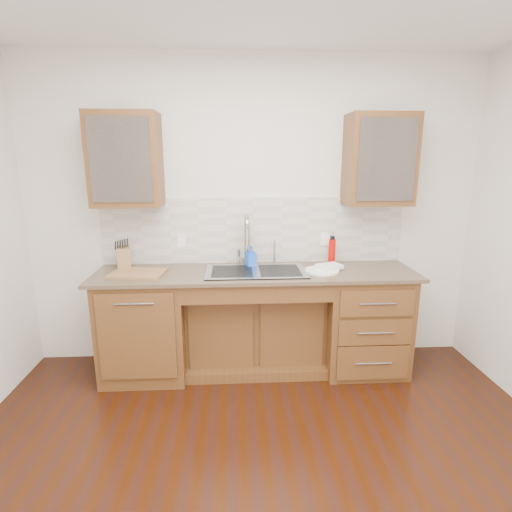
{
  "coord_description": "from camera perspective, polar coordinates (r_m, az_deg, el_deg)",
  "views": [
    {
      "loc": [
        -0.18,
        -1.81,
        1.84
      ],
      "look_at": [
        0.0,
        1.4,
        1.05
      ],
      "focal_mm": 28.0,
      "sensor_mm": 36.0,
      "label": 1
    }
  ],
  "objects": [
    {
      "name": "backsplash",
      "position": [
        3.61,
        -0.31,
        3.67
      ],
      "size": [
        2.7,
        0.02,
        0.59
      ],
      "primitive_type": "cube",
      "color": "beige",
      "rests_on": "wall_back"
    },
    {
      "name": "base_cabinet_left",
      "position": [
        3.62,
        -15.45,
        -9.48
      ],
      "size": [
        0.7,
        0.62,
        0.88
      ],
      "primitive_type": "cube",
      "color": "#593014",
      "rests_on": "ground"
    },
    {
      "name": "ground",
      "position": [
        2.62,
        2.07,
        -32.33
      ],
      "size": [
        4.0,
        3.5,
        0.1
      ],
      "primitive_type": "cube",
      "color": "black"
    },
    {
      "name": "wall_back",
      "position": [
        3.65,
        -0.36,
        6.08
      ],
      "size": [
        4.0,
        0.1,
        2.7
      ],
      "primitive_type": "cube",
      "color": "beige",
      "rests_on": "ground"
    },
    {
      "name": "faucet",
      "position": [
        3.53,
        -1.36,
        1.86
      ],
      "size": [
        0.04,
        0.04,
        0.4
      ],
      "primitive_type": "cylinder",
      "color": "#999993",
      "rests_on": "countertop"
    },
    {
      "name": "base_cabinet_center",
      "position": [
        3.66,
        -0.12,
        -10.22
      ],
      "size": [
        1.2,
        0.44,
        0.7
      ],
      "primitive_type": "cube",
      "color": "#593014",
      "rests_on": "ground"
    },
    {
      "name": "outlet_right",
      "position": [
        3.7,
        9.81,
        2.39
      ],
      "size": [
        0.08,
        0.01,
        0.12
      ],
      "primitive_type": "cube",
      "color": "white",
      "rests_on": "backsplash"
    },
    {
      "name": "cup_left_b",
      "position": [
        3.46,
        -15.55,
        12.11
      ],
      "size": [
        0.11,
        0.11,
        0.08
      ],
      "primitive_type": "imported",
      "rotation": [
        0.0,
        0.0,
        -0.29
      ],
      "color": "white",
      "rests_on": "upper_cabinet_left"
    },
    {
      "name": "plate",
      "position": [
        3.4,
        9.37,
        -2.09
      ],
      "size": [
        0.38,
        0.38,
        0.02
      ],
      "primitive_type": "cylinder",
      "rotation": [
        0.0,
        0.0,
        0.42
      ],
      "color": "white",
      "rests_on": "countertop"
    },
    {
      "name": "countertop",
      "position": [
        3.37,
        -0.02,
        -2.46
      ],
      "size": [
        2.7,
        0.65,
        0.03
      ],
      "primitive_type": "cube",
      "color": "#84705B",
      "rests_on": "base_cabinet_left"
    },
    {
      "name": "upper_cabinet_left",
      "position": [
        3.5,
        -18.09,
        12.91
      ],
      "size": [
        0.55,
        0.34,
        0.75
      ],
      "primitive_type": "cube",
      "color": "#593014",
      "rests_on": "wall_back"
    },
    {
      "name": "soap_bottle",
      "position": [
        3.5,
        -0.77,
        -0.04
      ],
      "size": [
        0.11,
        0.11,
        0.18
      ],
      "primitive_type": "imported",
      "rotation": [
        0.0,
        0.0,
        0.38
      ],
      "color": "blue",
      "rests_on": "countertop"
    },
    {
      "name": "sink",
      "position": [
        3.38,
        -0.01,
        -3.67
      ],
      "size": [
        0.84,
        0.46,
        0.19
      ],
      "primitive_type": "cube",
      "color": "#9E9EA5",
      "rests_on": "countertop"
    },
    {
      "name": "upper_cabinet_right",
      "position": [
        3.61,
        17.18,
        12.98
      ],
      "size": [
        0.55,
        0.34,
        0.75
      ],
      "primitive_type": "cube",
      "color": "#593014",
      "rests_on": "wall_back"
    },
    {
      "name": "knife_block",
      "position": [
        3.59,
        -18.35,
        -0.3
      ],
      "size": [
        0.15,
        0.2,
        0.2
      ],
      "primitive_type": "cube",
      "rotation": [
        0.0,
        0.0,
        0.25
      ],
      "color": "olive",
      "rests_on": "countertop"
    },
    {
      "name": "filter_tap",
      "position": [
        3.57,
        2.66,
        0.68
      ],
      "size": [
        0.02,
        0.02,
        0.24
      ],
      "primitive_type": "cylinder",
      "color": "#999993",
      "rests_on": "countertop"
    },
    {
      "name": "cup_right_b",
      "position": [
        3.63,
        17.97,
        12.02
      ],
      "size": [
        0.1,
        0.1,
        0.09
      ],
      "primitive_type": "imported",
      "rotation": [
        0.0,
        0.0,
        0.14
      ],
      "color": "white",
      "rests_on": "upper_cabinet_right"
    },
    {
      "name": "dish_towel",
      "position": [
        3.46,
        10.42,
        -1.46
      ],
      "size": [
        0.24,
        0.21,
        0.03
      ],
      "primitive_type": "cube",
      "rotation": [
        0.0,
        0.0,
        0.39
      ],
      "color": "white",
      "rests_on": "plate"
    },
    {
      "name": "base_cabinet_right",
      "position": [
        3.71,
        14.94,
        -8.83
      ],
      "size": [
        0.7,
        0.62,
        0.88
      ],
      "primitive_type": "cube",
      "color": "#593014",
      "rests_on": "ground"
    },
    {
      "name": "cup_right_a",
      "position": [
        3.56,
        14.7,
        12.35
      ],
      "size": [
        0.17,
        0.17,
        0.1
      ],
      "primitive_type": "imported",
      "rotation": [
        0.0,
        0.0,
        0.32
      ],
      "color": "white",
      "rests_on": "upper_cabinet_right"
    },
    {
      "name": "outlet_left",
      "position": [
        3.64,
        -10.59,
        2.15
      ],
      "size": [
        0.08,
        0.01,
        0.12
      ],
      "primitive_type": "cube",
      "color": "white",
      "rests_on": "backsplash"
    },
    {
      "name": "cutting_board",
      "position": [
        3.42,
        -16.55,
        -2.38
      ],
      "size": [
        0.46,
        0.35,
        0.02
      ],
      "primitive_type": "cube",
      "rotation": [
        0.0,
        0.0,
        -0.12
      ],
      "color": "brown",
      "rests_on": "countertop"
    },
    {
      "name": "cup_left_a",
      "position": [
        3.53,
        -19.96,
        11.9
      ],
      "size": [
        0.14,
        0.14,
        0.09
      ],
      "primitive_type": "imported",
      "rotation": [
        0.0,
        0.0,
        0.19
      ],
      "color": "white",
      "rests_on": "upper_cabinet_left"
    },
    {
      "name": "water_bottle",
      "position": [
        3.63,
        10.78,
        0.59
      ],
      "size": [
        0.08,
        0.08,
        0.23
      ],
      "primitive_type": "cylinder",
      "rotation": [
        0.0,
        0.0,
        0.31
      ],
      "color": "#BB0500",
      "rests_on": "countertop"
    }
  ]
}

